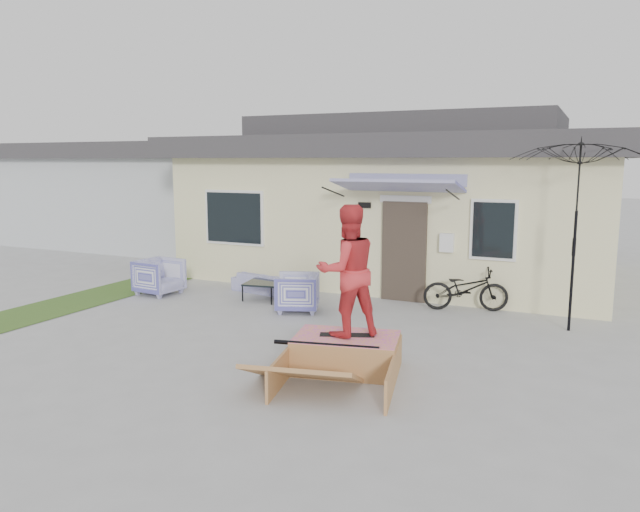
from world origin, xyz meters
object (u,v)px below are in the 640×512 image
at_px(armchair_right, 297,291).
at_px(patio_umbrella, 575,231).
at_px(skater, 348,269).
at_px(coffee_table, 265,291).
at_px(bicycle, 466,284).
at_px(loveseat, 264,279).
at_px(skate_ramp, 346,353).
at_px(skateboard, 347,334).
at_px(armchair_left, 159,275).

bearing_deg(armchair_right, patio_umbrella, 78.21).
bearing_deg(armchair_right, skater, 18.26).
xyz_separation_m(coffee_table, bicycle, (4.06, 0.88, 0.33)).
bearing_deg(loveseat, skate_ramp, 142.62).
relative_size(bicycle, patio_umbrella, 0.74).
height_order(bicycle, skate_ramp, bicycle).
relative_size(bicycle, skater, 0.89).
xyz_separation_m(bicycle, skate_ramp, (-0.82, -4.15, -0.29)).
bearing_deg(coffee_table, skate_ramp, -45.32).
height_order(armchair_right, skate_ramp, armchair_right).
relative_size(coffee_table, patio_umbrella, 0.35).
relative_size(skate_ramp, skateboard, 2.50).
height_order(loveseat, bicycle, bicycle).
height_order(skate_ramp, skateboard, skateboard).
xyz_separation_m(loveseat, skateboard, (3.62, -3.85, 0.21)).
bearing_deg(skateboard, skater, -111.06).
bearing_deg(armchair_right, coffee_table, -140.36).
xyz_separation_m(loveseat, patio_umbrella, (6.40, -0.42, 1.46)).
bearing_deg(armchair_right, skate_ramp, 17.89).
bearing_deg(bicycle, armchair_right, 98.02).
distance_m(coffee_table, bicycle, 4.17).
relative_size(loveseat, armchair_left, 1.71).
bearing_deg(coffee_table, bicycle, 12.19).
distance_m(bicycle, patio_umbrella, 2.39).
relative_size(armchair_left, patio_umbrella, 0.39).
xyz_separation_m(skate_ramp, skateboard, (-0.01, 0.05, 0.27)).
bearing_deg(skateboard, bicycle, 57.45).
relative_size(coffee_table, skateboard, 1.01).
height_order(loveseat, armchair_left, armchair_left).
xyz_separation_m(armchair_left, coffee_table, (2.39, 0.55, -0.25)).
xyz_separation_m(armchair_right, coffee_table, (-1.07, 0.60, -0.22)).
relative_size(armchair_right, skateboard, 1.08).
distance_m(armchair_left, bicycle, 6.61).
distance_m(loveseat, armchair_left, 2.32).
bearing_deg(bicycle, loveseat, 74.97).
bearing_deg(coffee_table, loveseat, 122.07).
xyz_separation_m(loveseat, skate_ramp, (3.63, -3.90, -0.05)).
xyz_separation_m(loveseat, coffee_table, (0.39, -0.62, -0.10)).
bearing_deg(skate_ramp, armchair_right, 116.62).
relative_size(patio_umbrella, skate_ramp, 1.16).
height_order(loveseat, skateboard, loveseat).
relative_size(loveseat, armchair_right, 1.80).
bearing_deg(armchair_left, coffee_table, -72.15).
height_order(skateboard, skater, skater).
height_order(coffee_table, skateboard, skateboard).
xyz_separation_m(coffee_table, patio_umbrella, (6.01, 0.21, 1.56)).
bearing_deg(bicycle, coffee_table, 83.91).
distance_m(patio_umbrella, skate_ramp, 4.70).
xyz_separation_m(coffee_table, skate_ramp, (3.24, -3.28, 0.05)).
height_order(loveseat, coffee_table, loveseat).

